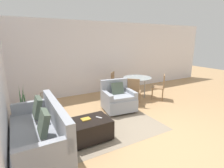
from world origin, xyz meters
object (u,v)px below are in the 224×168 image
object	(u,v)px
dining_chair_near_left	(134,90)
armchair	(118,99)
book_stack	(86,119)
potted_plant	(25,116)
picture_frame	(43,96)
tv_remote_primary	(99,117)
dining_chair_far_left	(115,82)
ottoman	(89,129)
couch	(41,136)
side_table	(44,106)
dining_table	(137,80)
dining_chair_near_right	(161,85)

from	to	relation	value
dining_chair_near_left	armchair	bearing A→B (deg)	-169.70
book_stack	potted_plant	xyz separation A→B (m)	(-1.09, 1.36, -0.23)
picture_frame	tv_remote_primary	bearing A→B (deg)	-58.59
dining_chair_near_left	dining_chair_far_left	world-z (taller)	same
ottoman	potted_plant	size ratio (longest dim) A/B	0.84
couch	side_table	xyz separation A→B (m)	(0.29, 1.39, 0.07)
book_stack	dining_chair_near_left	bearing A→B (deg)	28.34
armchair	side_table	xyz separation A→B (m)	(-2.03, 0.42, 0.03)
tv_remote_primary	dining_table	distance (m)	2.96
potted_plant	dining_chair_near_right	world-z (taller)	potted_plant
tv_remote_primary	dining_table	xyz separation A→B (m)	(2.37, 1.75, 0.20)
tv_remote_primary	dining_chair_near_right	world-z (taller)	dining_chair_near_right
picture_frame	dining_chair_far_left	world-z (taller)	dining_chair_far_left
book_stack	dining_chair_far_left	bearing A→B (deg)	47.81
armchair	side_table	bearing A→B (deg)	168.32
armchair	picture_frame	size ratio (longest dim) A/B	4.76
armchair	tv_remote_primary	xyz separation A→B (m)	(-1.13, -1.05, 0.10)
book_stack	picture_frame	size ratio (longest dim) A/B	0.94
picture_frame	ottoman	bearing A→B (deg)	-65.59
ottoman	book_stack	distance (m)	0.23
side_table	dining_table	world-z (taller)	dining_table
potted_plant	dining_chair_near_left	world-z (taller)	potted_plant
tv_remote_primary	dining_table	world-z (taller)	dining_table
dining_table	dining_chair_near_right	bearing A→B (deg)	-45.00
potted_plant	dining_table	world-z (taller)	potted_plant
book_stack	dining_chair_near_left	size ratio (longest dim) A/B	0.21
armchair	book_stack	xyz separation A→B (m)	(-1.41, -1.00, 0.10)
book_stack	ottoman	bearing A→B (deg)	-48.17
side_table	dining_chair_near_left	distance (m)	2.71
potted_plant	dining_chair_near_right	distance (m)	4.34
ottoman	side_table	size ratio (longest dim) A/B	1.60
potted_plant	dining_chair_near_right	size ratio (longest dim) A/B	1.17
picture_frame	dining_table	world-z (taller)	picture_frame
dining_table	dining_chair_near_right	world-z (taller)	dining_chair_near_right
dining_chair_near_right	dining_chair_far_left	xyz separation A→B (m)	(-1.17, 1.17, 0.00)
potted_plant	dining_table	xyz separation A→B (m)	(3.74, 0.34, 0.42)
dining_chair_near_left	dining_chair_far_left	bearing A→B (deg)	90.00
tv_remote_primary	side_table	world-z (taller)	side_table
ottoman	armchair	bearing A→B (deg)	37.62
picture_frame	dining_chair_near_left	bearing A→B (deg)	-6.37
tv_remote_primary	side_table	distance (m)	1.72
side_table	couch	bearing A→B (deg)	-101.60
armchair	ottoman	world-z (taller)	armchair
book_stack	potted_plant	bearing A→B (deg)	128.65
tv_remote_primary	side_table	size ratio (longest dim) A/B	0.26
dining_chair_far_left	potted_plant	bearing A→B (deg)	-163.68
dining_chair_far_left	armchair	bearing A→B (deg)	-117.09
dining_table	dining_chair_near_right	xyz separation A→B (m)	(0.58, -0.58, -0.14)
couch	book_stack	world-z (taller)	couch
picture_frame	dining_chair_near_right	size ratio (longest dim) A/B	0.23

